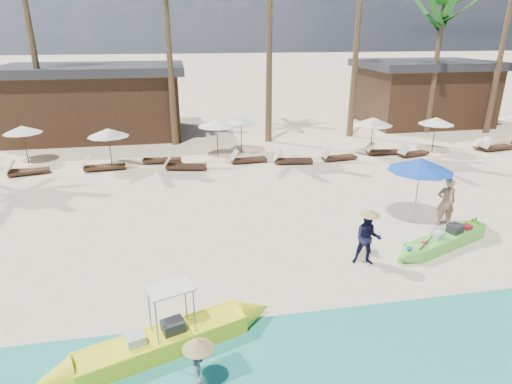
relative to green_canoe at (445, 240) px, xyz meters
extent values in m
plane|color=beige|center=(-4.71, 0.08, -0.21)|extent=(240.00, 240.00, 0.00)
cube|color=#5FDC43|center=(0.00, -0.01, -0.03)|extent=(3.12, 1.75, 0.37)
cube|color=white|center=(0.00, -0.01, -0.01)|extent=(2.65, 1.43, 0.17)
cube|color=#262628|center=(0.36, 0.14, 0.25)|extent=(0.54, 0.48, 0.34)
cube|color=silver|center=(-0.38, -0.11, 0.21)|extent=(0.43, 0.40, 0.27)
cube|color=red|center=(0.88, 0.29, 0.18)|extent=(0.36, 0.34, 0.22)
cylinder|color=red|center=(-0.93, -0.32, 0.12)|extent=(0.22, 0.22, 0.09)
cylinder|color=#262628|center=(-1.12, -0.51, 0.12)|extent=(0.20, 0.20, 0.08)
sphere|color=tan|center=(-1.41, -0.57, 0.16)|extent=(0.18, 0.18, 0.18)
cylinder|color=#FAF91F|center=(1.29, 0.60, 0.16)|extent=(0.14, 0.14, 0.18)
cylinder|color=#FAF91F|center=(1.47, 0.67, 0.16)|extent=(0.14, 0.14, 0.18)
cube|color=#FAF91F|center=(-8.42, -3.13, 0.00)|extent=(3.57, 1.86, 0.42)
cube|color=white|center=(-8.42, -3.13, 0.02)|extent=(3.04, 1.50, 0.19)
cube|color=#262628|center=(-8.21, -3.05, 0.28)|extent=(0.54, 0.48, 0.33)
cube|color=silver|center=(-8.95, -3.31, 0.26)|extent=(0.44, 0.41, 0.29)
cube|color=#F3ECCD|center=(-8.21, -3.05, 1.23)|extent=(1.04, 0.87, 0.03)
imported|color=tan|center=(0.82, 1.41, 0.64)|extent=(0.70, 0.54, 1.70)
imported|color=black|center=(-2.84, -0.54, 0.57)|extent=(0.90, 0.80, 1.56)
imported|color=gray|center=(-7.75, -4.40, 0.43)|extent=(0.41, 0.63, 0.92)
cylinder|color=#99999E|center=(-0.04, 1.82, 0.91)|extent=(0.05, 0.05, 2.24)
cone|color=blue|center=(-0.04, 1.82, 1.87)|extent=(2.14, 2.14, 0.44)
cylinder|color=#3C2518|center=(-15.37, 11.91, 0.70)|extent=(0.05, 0.05, 1.82)
cone|color=#F3ECCD|center=(-15.37, 11.91, 1.48)|extent=(1.82, 1.82, 0.36)
cube|color=#3C2518|center=(-14.74, 9.83, -0.06)|extent=(1.81, 0.96, 0.12)
cube|color=#F3ECCD|center=(-15.48, 9.65, 0.24)|extent=(0.51, 0.64, 0.50)
cube|color=#3C2518|center=(-14.87, 9.98, -0.07)|extent=(1.61, 0.65, 0.11)
cube|color=#F3ECCD|center=(-15.56, 10.04, 0.20)|extent=(0.40, 0.54, 0.46)
cylinder|color=#3C2518|center=(-11.09, 10.09, 0.74)|extent=(0.05, 0.05, 1.91)
cone|color=#F3ECCD|center=(-11.09, 10.09, 1.56)|extent=(1.91, 1.91, 0.38)
cube|color=#3C2518|center=(-11.41, 9.91, -0.05)|extent=(1.91, 0.76, 0.13)
cube|color=#F3ECCD|center=(-12.23, 9.84, 0.28)|extent=(0.47, 0.64, 0.54)
cube|color=#3C2518|center=(-8.75, 10.58, -0.05)|extent=(1.92, 0.75, 0.13)
cube|color=#F3ECCD|center=(-9.57, 10.65, 0.28)|extent=(0.47, 0.64, 0.55)
cylinder|color=#3C2518|center=(-5.89, 11.20, 0.77)|extent=(0.05, 0.05, 1.96)
cone|color=#F3ECCD|center=(-5.89, 11.20, 1.61)|extent=(1.96, 1.96, 0.39)
cube|color=#3C2518|center=(-7.59, 9.28, -0.05)|extent=(1.96, 0.99, 0.13)
cube|color=#F3ECCD|center=(-8.39, 9.46, 0.28)|extent=(0.54, 0.68, 0.55)
cylinder|color=#3C2518|center=(-4.54, 11.82, 0.81)|extent=(0.05, 0.05, 2.04)
cone|color=#F3ECCD|center=(-4.54, 11.82, 1.68)|extent=(2.04, 2.04, 0.41)
cube|color=#3C2518|center=(-4.44, 9.89, -0.06)|extent=(1.78, 0.69, 0.12)
cube|color=#F3ECCD|center=(-5.21, 9.83, 0.25)|extent=(0.43, 0.59, 0.51)
cube|color=#3C2518|center=(-2.29, 9.30, -0.05)|extent=(1.92, 0.87, 0.13)
cube|color=#F3ECCD|center=(-3.10, 9.42, 0.28)|extent=(0.50, 0.65, 0.54)
cylinder|color=#3C2518|center=(2.09, 9.97, 0.78)|extent=(0.05, 0.05, 1.98)
cone|color=#F3ECCD|center=(2.09, 9.97, 1.63)|extent=(1.98, 1.98, 0.40)
cube|color=#3C2518|center=(0.17, 9.48, -0.06)|extent=(1.81, 0.80, 0.12)
cube|color=#F3ECCD|center=(-0.60, 9.37, 0.25)|extent=(0.47, 0.61, 0.51)
cube|color=#3C2518|center=(2.89, 10.07, -0.05)|extent=(1.82, 0.72, 0.13)
cube|color=#F3ECCD|center=(2.10, 10.13, 0.26)|extent=(0.45, 0.61, 0.52)
cylinder|color=#3C2518|center=(5.72, 10.03, 0.71)|extent=(0.05, 0.05, 1.85)
cone|color=#F3ECCD|center=(5.72, 10.03, 1.51)|extent=(1.85, 1.85, 0.37)
cube|color=#3C2518|center=(4.32, 9.48, -0.07)|extent=(1.74, 0.92, 0.12)
cube|color=#F3ECCD|center=(3.61, 9.30, 0.23)|extent=(0.49, 0.61, 0.49)
cube|color=#3C2518|center=(9.11, 9.91, -0.07)|extent=(1.62, 0.77, 0.11)
cube|color=#F3ECCD|center=(8.44, 10.03, 0.20)|extent=(0.43, 0.56, 0.45)
cube|color=#3C2518|center=(9.47, 9.73, -0.05)|extent=(1.96, 0.88, 0.13)
cube|color=#F3ECCD|center=(8.64, 9.62, 0.29)|extent=(0.51, 0.67, 0.55)
cone|color=brown|center=(-15.15, 15.16, 5.23)|extent=(0.40, 0.40, 10.89)
cone|color=brown|center=(-8.06, 14.35, 4.83)|extent=(0.40, 0.40, 10.08)
cone|color=brown|center=(-2.56, 14.09, 5.42)|extent=(0.40, 0.40, 11.26)
cone|color=brown|center=(2.74, 14.46, 6.37)|extent=(0.40, 0.40, 13.16)
cone|color=brown|center=(8.13, 14.60, 3.82)|extent=(0.40, 0.40, 8.07)
cone|color=brown|center=(11.86, 13.76, 5.11)|extent=(0.40, 0.40, 10.64)
cube|color=#3C2518|center=(-12.71, 17.58, 1.69)|extent=(10.00, 6.00, 3.80)
cube|color=#2D2D33|center=(-12.71, 17.58, 3.84)|extent=(10.80, 6.60, 0.50)
cube|color=#3C2518|center=(9.29, 17.58, 1.69)|extent=(8.00, 6.00, 3.80)
cube|color=#2D2D33|center=(9.29, 17.58, 3.84)|extent=(8.80, 6.60, 0.50)
camera|label=1|loc=(-7.85, -10.48, 6.01)|focal=30.00mm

